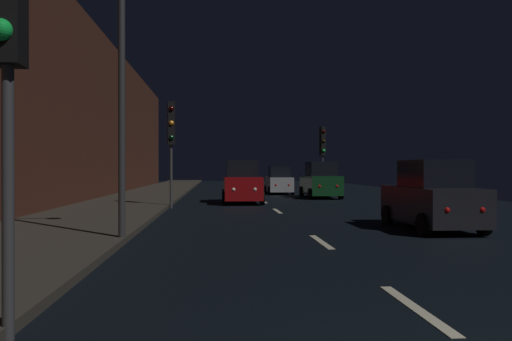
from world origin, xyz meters
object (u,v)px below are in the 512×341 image
(traffic_light_near_left, at_px, (7,6))
(traffic_light_far_right, at_px, (323,146))
(car_approaching_headlights, at_px, (242,183))
(car_parked_right_near, at_px, (432,198))
(streetlamp_overhead, at_px, (142,41))
(car_distant_taillights, at_px, (279,181))
(car_parked_right_far, at_px, (320,181))
(traffic_light_far_left, at_px, (171,131))

(traffic_light_near_left, xyz_separation_m, traffic_light_far_right, (9.11, 26.89, -0.14))
(traffic_light_far_right, distance_m, car_approaching_headlights, 9.35)
(car_parked_right_near, bearing_deg, streetlamp_overhead, 104.22)
(traffic_light_near_left, bearing_deg, streetlamp_overhead, 173.81)
(streetlamp_overhead, xyz_separation_m, car_distant_taillights, (6.04, 22.05, -3.88))
(streetlamp_overhead, bearing_deg, traffic_light_near_left, -93.15)
(car_parked_right_far, bearing_deg, traffic_light_far_right, -14.58)
(car_distant_taillights, height_order, car_parked_right_far, car_parked_right_far)
(streetlamp_overhead, xyz_separation_m, car_parked_right_near, (7.95, 2.01, -3.84))
(traffic_light_far_left, bearing_deg, traffic_light_near_left, -10.89)
(car_approaching_headlights, bearing_deg, traffic_light_far_left, -46.43)
(car_approaching_headlights, bearing_deg, traffic_light_near_left, -9.71)
(traffic_light_near_left, distance_m, traffic_light_far_left, 16.72)
(streetlamp_overhead, bearing_deg, car_parked_right_far, 65.29)
(traffic_light_near_left, xyz_separation_m, car_distant_taillights, (6.40, 28.57, -2.53))
(traffic_light_far_left, bearing_deg, car_parked_right_near, 34.55)
(streetlamp_overhead, bearing_deg, traffic_light_far_left, 91.44)
(traffic_light_near_left, height_order, car_approaching_headlights, traffic_light_near_left)
(car_parked_right_far, bearing_deg, car_distant_taillights, 21.79)
(streetlamp_overhead, bearing_deg, traffic_light_far_right, 66.74)
(traffic_light_far_right, relative_size, car_approaching_headlights, 1.04)
(traffic_light_near_left, height_order, traffic_light_far_left, traffic_light_far_left)
(traffic_light_far_right, bearing_deg, traffic_light_far_left, -55.05)
(streetlamp_overhead, height_order, car_approaching_headlights, streetlamp_overhead)
(car_parked_right_far, bearing_deg, traffic_light_near_left, 160.76)
(traffic_light_far_left, height_order, car_distant_taillights, traffic_light_far_left)
(car_approaching_headlights, xyz_separation_m, car_parked_right_near, (4.91, -11.31, -0.08))
(traffic_light_near_left, bearing_deg, car_parked_right_near, 132.74)
(traffic_light_near_left, distance_m, car_distant_taillights, 29.39)
(car_approaching_headlights, bearing_deg, traffic_light_far_right, 140.93)
(traffic_light_near_left, xyz_separation_m, car_approaching_headlights, (3.40, 19.85, -2.40))
(car_approaching_headlights, xyz_separation_m, car_parked_right_far, (4.91, 3.95, -0.01))
(traffic_light_near_left, bearing_deg, car_distant_taillights, 164.34)
(car_approaching_headlights, xyz_separation_m, car_distant_taillights, (3.00, 8.72, -0.13))
(car_distant_taillights, bearing_deg, traffic_light_far_right, -121.81)
(traffic_light_far_left, height_order, car_parked_right_near, traffic_light_far_left)
(streetlamp_overhead, distance_m, car_approaching_headlights, 14.17)
(streetlamp_overhead, relative_size, car_distant_taillights, 1.90)
(traffic_light_near_left, height_order, car_parked_right_near, traffic_light_near_left)
(traffic_light_far_left, relative_size, car_approaching_headlights, 1.09)
(traffic_light_near_left, relative_size, car_approaching_headlights, 1.08)
(car_approaching_headlights, distance_m, car_distant_taillights, 9.23)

